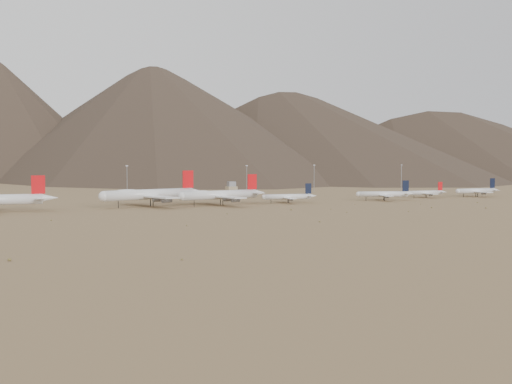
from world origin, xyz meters
name	(u,v)px	position (x,y,z in m)	size (l,w,h in m)	color
ground	(259,208)	(0.00, 0.00, 0.00)	(3000.00, 3000.00, 0.00)	#9F7C52
mountain_ridge	(75,102)	(0.00, 900.00, 150.00)	(4400.00, 1000.00, 300.00)	#46352A
widebody_centre	(150,194)	(-58.40, 39.56, 7.82)	(74.27, 58.83, 22.69)	white
widebody_east	(221,195)	(-13.97, 29.87, 6.92)	(66.75, 52.33, 20.06)	white
narrowbody_a	(289,197)	(36.17, 28.95, 4.37)	(40.65, 29.55, 13.47)	white
narrowbody_b	(385,194)	(111.97, 21.41, 4.78)	(43.12, 32.07, 14.73)	white
narrowbody_c	(426,193)	(162.36, 34.35, 4.00)	(37.41, 26.87, 12.34)	white
narrowbody_d	(477,191)	(208.30, 26.66, 4.83)	(45.15, 32.30, 14.89)	white
control_tower	(231,190)	(30.00, 120.00, 5.32)	(8.00, 8.00, 12.00)	tan
mast_west	(127,180)	(-55.64, 124.84, 14.20)	(2.00, 0.60, 25.70)	gray
mast_centre	(247,179)	(38.78, 107.98, 14.20)	(2.00, 0.60, 25.70)	gray
mast_east	(314,177)	(120.86, 139.47, 14.20)	(2.00, 0.60, 25.70)	gray
mast_far_east	(401,176)	(214.94, 130.90, 14.20)	(2.00, 0.60, 25.70)	gray
desert_scrub	(325,222)	(-7.72, -91.04, 0.34)	(428.56, 177.14, 0.88)	olive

